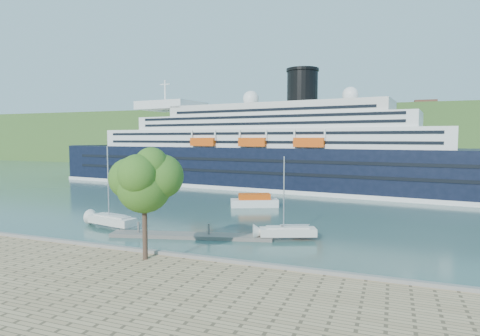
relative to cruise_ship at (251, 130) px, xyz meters
name	(u,v)px	position (x,y,z in m)	size (l,w,h in m)	color
ground	(117,258)	(7.12, -58.77, -13.45)	(400.00, 400.00, 0.00)	#294944
far_hillside	(333,137)	(7.12, 86.23, -1.45)	(400.00, 50.00, 24.00)	#385823
quay_coping	(115,247)	(7.12, -58.97, -12.30)	(220.00, 0.50, 0.30)	slate
cruise_ship	(251,130)	(0.00, 0.00, 0.00)	(119.75, 17.44, 26.89)	black
promenade_tree	(144,199)	(11.67, -60.70, -7.17)	(6.37, 6.37, 10.55)	#235817
floating_pontoon	(191,236)	(9.91, -48.97, -13.23)	(19.01, 2.32, 0.42)	gray
sailboat_white_near	(111,189)	(-1.80, -48.37, -8.41)	(7.80, 2.17, 10.08)	silver
sailboat_white_far	(288,200)	(20.72, -46.01, -8.91)	(7.02, 1.95, 9.06)	silver
tender_launch	(254,200)	(9.95, -26.38, -12.34)	(8.02, 2.75, 2.22)	#D7490C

